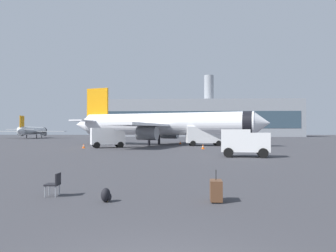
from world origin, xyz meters
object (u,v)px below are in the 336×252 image
Objects in this scene: cargo_van at (244,142)px; airplane_taxiing at (33,131)px; service_truck at (107,137)px; safety_cone_outer at (180,142)px; safety_cone_mid at (203,147)px; safety_cone_near at (232,144)px; rolling_suitcase at (216,190)px; fuel_truck at (204,135)px; safety_cone_far at (84,146)px; airplane_at_gate at (164,124)px; gate_chair at (55,183)px; traveller_backpack at (106,195)px.

airplane_taxiing is at bearing 126.81° from cargo_van.
service_truck is 8.40× the size of safety_cone_outer.
safety_cone_mid is (-2.92, 12.45, -1.12)m from cargo_van.
safety_cone_near is 40.61m from rolling_suitcase.
rolling_suitcase is at bearing -94.14° from fuel_truck.
safety_cone_mid is (54.06, -63.69, -2.23)m from airplane_taxiing.
safety_cone_far is at bearing 174.82° from safety_cone_mid.
safety_cone_outer reaches higher than safety_cone_near.
cargo_van is (16.68, -15.51, -0.16)m from service_truck.
fuel_truck is 9.28× the size of safety_cone_mid.
fuel_truck reaches higher than service_truck.
airplane_at_gate is 43.12m from rolling_suitcase.
safety_cone_far is (-16.78, 1.52, -0.03)m from safety_cone_mid.
safety_cone_mid is at bearing -5.18° from safety_cone_far.
service_truck is 14.16m from safety_cone_mid.
airplane_taxiing is 5.36× the size of cargo_van.
gate_chair is (-13.28, -39.27, 0.19)m from safety_cone_near.
safety_cone_far is at bearing 105.54° from gate_chair.
safety_cone_mid is 16.48m from safety_cone_outer.
airplane_at_gate is 7.51× the size of cargo_van.
cargo_van is at bearing -76.82° from safety_cone_mid.
airplane_at_gate is at bearing 116.61° from safety_cone_mid.
airplane_taxiing is 4.05× the size of fuel_truck.
airplane_taxiing is at bearing 116.14° from gate_chair.
fuel_truck reaches higher than safety_cone_far.
rolling_suitcase is at bearing -104.78° from cargo_van.
rolling_suitcase is at bearing -65.58° from safety_cone_far.
safety_cone_mid is 31.39m from gate_chair.
gate_chair reaches higher than safety_cone_near.
airplane_at_gate is 55.88× the size of safety_cone_outer.
fuel_truck is 19.50m from safety_cone_far.
airplane_at_gate is 25.88m from cargo_van.
service_truck is (-7.87, -8.72, -2.05)m from airplane_at_gate.
airplane_at_gate reaches higher than traveller_backpack.
rolling_suitcase is 5.95m from gate_chair.
airplane_taxiing is at bearing 116.97° from traveller_backpack.
airplane_taxiing is 37.63× the size of safety_cone_mid.
safety_cone_near is 23.34m from safety_cone_far.
airplane_taxiing is at bearing 137.32° from safety_cone_near.
traveller_backpack is at bearing -63.03° from airplane_taxiing.
safety_cone_mid is at bearing 103.18° from cargo_van.
safety_cone_mid is 0.60× the size of rolling_suitcase.
service_truck is at bearing -56.39° from airplane_taxiing.
airplane_at_gate is 1.40× the size of airplane_taxiing.
fuel_truck reaches higher than gate_chair.
cargo_van is 7.02× the size of safety_cone_mid.
fuel_truck is 7.18× the size of gate_chair.
cargo_van reaches higher than safety_cone_near.
fuel_truck is 10.23× the size of safety_cone_far.
safety_cone_mid is at bearing -95.66° from fuel_truck.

